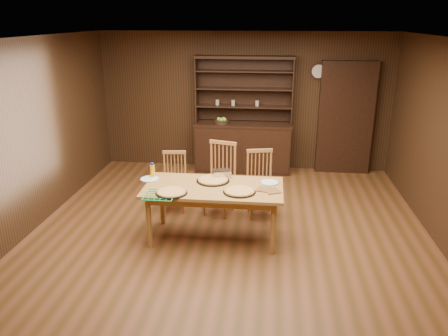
# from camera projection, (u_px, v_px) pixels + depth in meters

# --- Properties ---
(floor) EXTENTS (6.00, 6.00, 0.00)m
(floor) POSITION_uv_depth(u_px,v_px,m) (228.00, 237.00, 5.96)
(floor) COLOR brown
(floor) RESTS_ON ground
(room_shell) EXTENTS (6.00, 6.00, 6.00)m
(room_shell) POSITION_uv_depth(u_px,v_px,m) (229.00, 124.00, 5.45)
(room_shell) COLOR white
(room_shell) RESTS_ON floor
(china_hutch) EXTENTS (1.84, 0.52, 2.17)m
(china_hutch) POSITION_uv_depth(u_px,v_px,m) (243.00, 141.00, 8.35)
(china_hutch) COLOR black
(china_hutch) RESTS_ON floor
(doorway) EXTENTS (1.00, 0.18, 2.10)m
(doorway) POSITION_uv_depth(u_px,v_px,m) (345.00, 118.00, 8.14)
(doorway) COLOR black
(doorway) RESTS_ON floor
(wall_clock) EXTENTS (0.30, 0.05, 0.30)m
(wall_clock) POSITION_uv_depth(u_px,v_px,m) (318.00, 71.00, 7.97)
(wall_clock) COLOR black
(wall_clock) RESTS_ON room_shell
(dining_table) EXTENTS (1.80, 0.90, 0.75)m
(dining_table) POSITION_uv_depth(u_px,v_px,m) (214.00, 192.00, 5.72)
(dining_table) COLOR #B27D3D
(dining_table) RESTS_ON floor
(chair_left) EXTENTS (0.41, 0.40, 0.91)m
(chair_left) POSITION_uv_depth(u_px,v_px,m) (175.00, 179.00, 6.70)
(chair_left) COLOR #B9723F
(chair_left) RESTS_ON floor
(chair_center) EXTENTS (0.55, 0.53, 1.09)m
(chair_center) POSITION_uv_depth(u_px,v_px,m) (221.00, 175.00, 6.57)
(chair_center) COLOR #B9723F
(chair_center) RESTS_ON floor
(chair_right) EXTENTS (0.48, 0.47, 1.00)m
(chair_right) POSITION_uv_depth(u_px,v_px,m) (260.00, 181.00, 6.50)
(chair_right) COLOR #B9723F
(chair_right) RESTS_ON floor
(pizza_left) EXTENTS (0.40, 0.40, 0.04)m
(pizza_left) POSITION_uv_depth(u_px,v_px,m) (171.00, 192.00, 5.46)
(pizza_left) COLOR black
(pizza_left) RESTS_ON dining_table
(pizza_right) EXTENTS (0.41, 0.41, 0.04)m
(pizza_right) POSITION_uv_depth(u_px,v_px,m) (239.00, 191.00, 5.49)
(pizza_right) COLOR black
(pizza_right) RESTS_ON dining_table
(pizza_center) EXTENTS (0.45, 0.45, 0.04)m
(pizza_center) POSITION_uv_depth(u_px,v_px,m) (213.00, 180.00, 5.87)
(pizza_center) COLOR black
(pizza_center) RESTS_ON dining_table
(cooling_rack) EXTENTS (0.38, 0.38, 0.02)m
(cooling_rack) POSITION_uv_depth(u_px,v_px,m) (160.00, 195.00, 5.40)
(cooling_rack) COLOR #0DAB4C
(cooling_rack) RESTS_ON dining_table
(plate_left) EXTENTS (0.26, 0.26, 0.02)m
(plate_left) POSITION_uv_depth(u_px,v_px,m) (150.00, 179.00, 5.93)
(plate_left) COLOR white
(plate_left) RESTS_ON dining_table
(plate_right) EXTENTS (0.25, 0.25, 0.02)m
(plate_right) POSITION_uv_depth(u_px,v_px,m) (269.00, 182.00, 5.80)
(plate_right) COLOR white
(plate_right) RESTS_ON dining_table
(foil_dish) EXTENTS (0.28, 0.23, 0.10)m
(foil_dish) POSITION_uv_depth(u_px,v_px,m) (222.00, 174.00, 6.02)
(foil_dish) COLOR silver
(foil_dish) RESTS_ON dining_table
(juice_bottle) EXTENTS (0.06, 0.06, 0.21)m
(juice_bottle) POSITION_uv_depth(u_px,v_px,m) (152.00, 171.00, 5.98)
(juice_bottle) COLOR #EBA20C
(juice_bottle) RESTS_ON dining_table
(pot_holder_a) EXTENTS (0.23, 0.23, 0.01)m
(pot_holder_a) POSITION_uv_depth(u_px,v_px,m) (272.00, 191.00, 5.52)
(pot_holder_a) COLOR red
(pot_holder_a) RESTS_ON dining_table
(pot_holder_b) EXTENTS (0.22, 0.22, 0.01)m
(pot_holder_b) POSITION_uv_depth(u_px,v_px,m) (264.00, 189.00, 5.57)
(pot_holder_b) COLOR red
(pot_holder_b) RESTS_ON dining_table
(fruit_bowl) EXTENTS (0.27, 0.27, 0.12)m
(fruit_bowl) POSITION_uv_depth(u_px,v_px,m) (222.00, 121.00, 8.21)
(fruit_bowl) COLOR black
(fruit_bowl) RESTS_ON china_hutch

